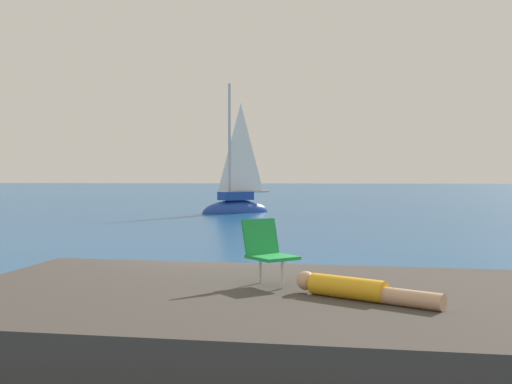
% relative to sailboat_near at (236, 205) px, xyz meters
% --- Properties ---
extents(ground_plane, '(160.00, 160.00, 0.00)m').
position_rel_sailboat_near_xyz_m(ground_plane, '(1.80, -19.55, -0.36)').
color(ground_plane, navy).
extents(shore_ledge, '(8.77, 5.43, 0.65)m').
position_rel_sailboat_near_xyz_m(shore_ledge, '(3.11, -23.54, -0.03)').
color(shore_ledge, '#423D38').
rests_on(shore_ledge, ground).
extents(boulder_seaward, '(0.98, 0.96, 0.57)m').
position_rel_sailboat_near_xyz_m(boulder_seaward, '(-0.02, -21.29, -0.36)').
color(boulder_seaward, '#383836').
rests_on(boulder_seaward, ground).
extents(boulder_inland, '(0.90, 0.79, 0.63)m').
position_rel_sailboat_near_xyz_m(boulder_inland, '(5.33, -20.91, -0.36)').
color(boulder_inland, '#393D32').
rests_on(boulder_inland, ground).
extents(sailboat_near, '(3.52, 2.97, 6.61)m').
position_rel_sailboat_near_xyz_m(sailboat_near, '(0.00, 0.00, 0.00)').
color(sailboat_near, '#193D99').
rests_on(sailboat_near, ground).
extents(person_sunbather, '(1.52, 1.11, 0.25)m').
position_rel_sailboat_near_xyz_m(person_sunbather, '(3.69, -23.92, 0.41)').
color(person_sunbather, gold).
rests_on(person_sunbather, shore_ledge).
extents(beach_chair, '(0.74, 0.76, 0.80)m').
position_rel_sailboat_near_xyz_m(beach_chair, '(2.66, -23.02, 0.74)').
color(beach_chair, green).
rests_on(beach_chair, shore_ledge).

